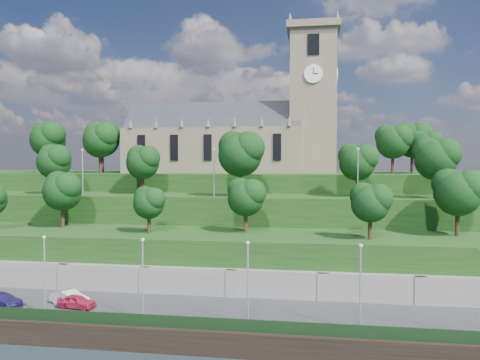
% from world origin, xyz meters
% --- Properties ---
extents(ground, '(320.00, 320.00, 0.00)m').
position_xyz_m(ground, '(0.00, 0.00, 0.00)').
color(ground, black).
rests_on(ground, ground).
extents(promenade, '(160.00, 12.00, 2.00)m').
position_xyz_m(promenade, '(0.00, 6.00, 1.00)').
color(promenade, '#2D2D30').
rests_on(promenade, ground).
extents(quay_wall, '(160.00, 0.50, 2.20)m').
position_xyz_m(quay_wall, '(0.00, -0.05, 1.10)').
color(quay_wall, black).
rests_on(quay_wall, ground).
extents(fence, '(160.00, 0.10, 1.20)m').
position_xyz_m(fence, '(0.00, 0.60, 2.60)').
color(fence, black).
rests_on(fence, promenade).
extents(retaining_wall, '(160.00, 2.10, 5.00)m').
position_xyz_m(retaining_wall, '(0.00, 11.97, 2.50)').
color(retaining_wall, slate).
rests_on(retaining_wall, ground).
extents(embankment_lower, '(160.00, 12.00, 8.00)m').
position_xyz_m(embankment_lower, '(0.00, 18.00, 4.00)').
color(embankment_lower, '#173712').
rests_on(embankment_lower, ground).
extents(embankment_upper, '(160.00, 10.00, 12.00)m').
position_xyz_m(embankment_upper, '(0.00, 29.00, 6.00)').
color(embankment_upper, '#173712').
rests_on(embankment_upper, ground).
extents(hilltop, '(160.00, 32.00, 15.00)m').
position_xyz_m(hilltop, '(0.00, 50.00, 7.50)').
color(hilltop, '#173712').
rests_on(hilltop, ground).
extents(church, '(38.60, 12.35, 27.60)m').
position_xyz_m(church, '(0.79, 45.98, 22.52)').
color(church, brown).
rests_on(church, hilltop).
extents(trees_lower, '(64.31, 8.94, 8.18)m').
position_xyz_m(trees_lower, '(3.63, 18.53, 12.90)').
color(trees_lower, black).
rests_on(trees_lower, embankment_lower).
extents(trees_upper, '(61.98, 8.72, 9.47)m').
position_xyz_m(trees_upper, '(4.44, 27.97, 17.68)').
color(trees_upper, black).
rests_on(trees_upper, embankment_upper).
extents(trees_hilltop, '(74.16, 16.15, 10.08)m').
position_xyz_m(trees_hilltop, '(-5.07, 44.67, 21.26)').
color(trees_hilltop, black).
rests_on(trees_hilltop, hilltop).
extents(lamp_posts_promenade, '(60.36, 0.36, 7.78)m').
position_xyz_m(lamp_posts_promenade, '(-2.00, 2.50, 6.50)').
color(lamp_posts_promenade, '#B2B2B7').
rests_on(lamp_posts_promenade, promenade).
extents(lamp_posts_upper, '(40.36, 0.36, 6.88)m').
position_xyz_m(lamp_posts_upper, '(0.00, 26.00, 16.03)').
color(lamp_posts_upper, '#B2B2B7').
rests_on(lamp_posts_upper, embankment_upper).
extents(car_left, '(4.19, 2.15, 1.37)m').
position_xyz_m(car_left, '(-9.98, 4.90, 2.68)').
color(car_left, '#A81C39').
rests_on(car_left, promenade).
extents(car_middle, '(4.77, 3.08, 1.48)m').
position_xyz_m(car_middle, '(-11.23, 5.84, 2.74)').
color(car_middle, '#ADACB1').
rests_on(car_middle, promenade).
extents(car_right, '(5.02, 3.08, 1.36)m').
position_xyz_m(car_right, '(-17.94, 4.40, 2.68)').
color(car_right, '#1E164D').
rests_on(car_right, promenade).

